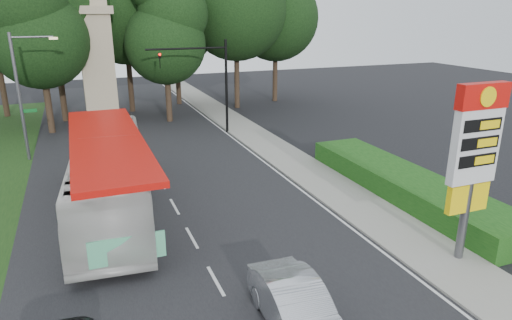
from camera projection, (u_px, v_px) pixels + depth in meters
name	position (u px, v px, depth m)	size (l,w,h in m)	color
road_surface	(170.00, 199.00, 23.33)	(14.00, 80.00, 0.02)	black
sidewalk_right	(317.00, 177.00, 26.29)	(3.00, 80.00, 0.12)	gray
hedge	(406.00, 185.00, 23.64)	(3.00, 14.00, 1.20)	#144412
gas_station_pylon	(475.00, 150.00, 16.33)	(2.10, 0.45, 6.85)	#59595E
traffic_signal_mast	(210.00, 74.00, 34.48)	(6.10, 0.35, 7.20)	black
streetlight_signs	(22.00, 91.00, 28.36)	(2.75, 0.98, 8.00)	#59595E
monument	(98.00, 64.00, 36.97)	(3.00, 3.00, 10.05)	tan
tree_east_near	(174.00, 6.00, 44.54)	(8.12, 8.12, 15.95)	#2D2116
tree_monument_left	(36.00, 19.00, 33.58)	(7.28, 7.28, 14.30)	#2D2116
tree_monument_right	(164.00, 26.00, 37.55)	(6.72, 6.72, 13.20)	#2D2116
transit_bus	(110.00, 176.00, 21.35)	(3.09, 13.21, 3.68)	silver
sedan_silver	(297.00, 308.00, 13.52)	(1.66, 4.76, 1.57)	#B2B4BA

